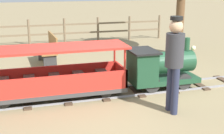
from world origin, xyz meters
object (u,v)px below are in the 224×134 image
at_px(park_bench, 48,50).
at_px(passenger_car, 55,78).
at_px(locomotive, 159,66).
at_px(conductor_person, 174,57).

bearing_deg(park_bench, passenger_car, -2.05).
distance_m(locomotive, park_bench, 3.25).
bearing_deg(conductor_person, park_bench, -154.64).
xyz_separation_m(locomotive, passenger_car, (0.00, -2.10, -0.06)).
bearing_deg(locomotive, conductor_person, -13.77).
distance_m(conductor_person, park_bench, 4.10).
relative_size(passenger_car, conductor_person, 1.67).
relative_size(passenger_car, park_bench, 2.04).
height_order(passenger_car, park_bench, passenger_car).
xyz_separation_m(conductor_person, park_bench, (-3.67, -1.74, -0.54)).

